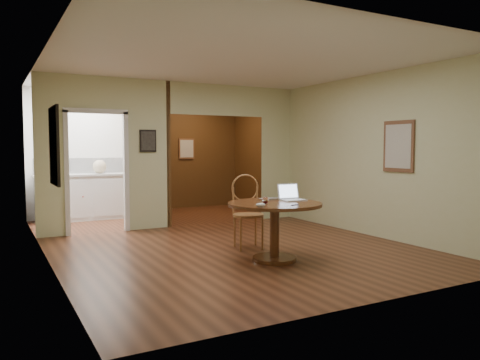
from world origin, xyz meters
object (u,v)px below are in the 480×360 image
dining_table (275,218)px  closed_laptop (271,199)px  chair (247,207)px  open_laptop (291,196)px

dining_table → closed_laptop: closed_laptop is taller
chair → open_laptop: size_ratio=3.27×
closed_laptop → chair: bearing=97.7°
open_laptop → closed_laptop: (-0.21, 0.16, -0.05)m
chair → closed_laptop: 0.63m
dining_table → closed_laptop: bearing=65.8°
dining_table → open_laptop: bearing=19.9°
chair → closed_laptop: chair is taller
chair → open_laptop: (0.26, -0.76, 0.22)m
dining_table → chair: chair is taller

